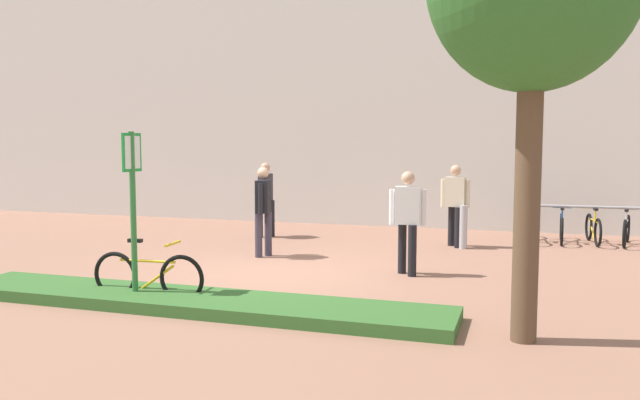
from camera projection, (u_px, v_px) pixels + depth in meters
name	position (u px, v px, depth m)	size (l,w,h in m)	color
ground_plane	(276.00, 273.00, 10.76)	(60.00, 60.00, 0.00)	#936651
building_facade	(373.00, 36.00, 16.95)	(28.00, 1.20, 10.00)	silver
planter_strip	(191.00, 301.00, 8.50)	(7.00, 1.10, 0.16)	#336028
parking_sign_post	(133.00, 191.00, 8.63)	(0.08, 0.36, 2.34)	#2D7238
bike_at_sign	(148.00, 275.00, 8.88)	(1.68, 0.42, 0.86)	black
bike_rack_cluster	(577.00, 227.00, 13.88)	(2.66, 1.63, 0.83)	#99999E
bollard_steel	(463.00, 227.00, 13.15)	(0.16, 0.16, 0.90)	#ADADB2
person_shirt_white	(455.00, 200.00, 13.34)	(0.61, 0.39, 1.72)	black
person_suited_navy	(263.00, 206.00, 12.20)	(0.32, 0.60, 1.72)	#383342
person_suited_dark	(266.00, 195.00, 14.73)	(0.35, 0.61, 1.72)	black
person_shirt_blue	(408.00, 216.00, 10.51)	(0.61, 0.34, 1.72)	black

